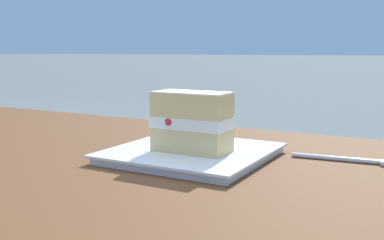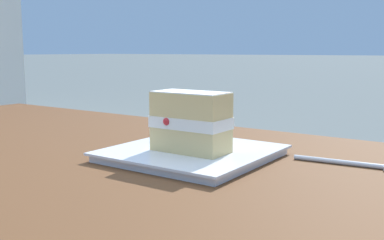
{
  "view_description": "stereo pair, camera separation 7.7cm",
  "coord_description": "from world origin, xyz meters",
  "px_view_note": "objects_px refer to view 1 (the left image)",
  "views": [
    {
      "loc": [
        -0.54,
        0.57,
        0.88
      ],
      "look_at": [
        -0.17,
        -0.09,
        0.76
      ],
      "focal_mm": 43.11,
      "sensor_mm": 36.0,
      "label": 1
    },
    {
      "loc": [
        -0.6,
        0.53,
        0.88
      ],
      "look_at": [
        -0.17,
        -0.09,
        0.76
      ],
      "focal_mm": 43.11,
      "sensor_mm": 36.0,
      "label": 2
    }
  ],
  "objects_px": {
    "dessert_plate": "(192,153)",
    "dessert_fork": "(352,160)",
    "cake_slice": "(192,122)",
    "patio_table": "(80,208)"
  },
  "relations": [
    {
      "from": "patio_table",
      "to": "dessert_fork",
      "type": "xyz_separation_m",
      "value": [
        -0.41,
        -0.19,
        0.09
      ]
    },
    {
      "from": "dessert_fork",
      "to": "cake_slice",
      "type": "bearing_deg",
      "value": 26.52
    },
    {
      "from": "dessert_plate",
      "to": "dessert_fork",
      "type": "bearing_deg",
      "value": -157.59
    },
    {
      "from": "patio_table",
      "to": "dessert_fork",
      "type": "bearing_deg",
      "value": -154.98
    },
    {
      "from": "dessert_plate",
      "to": "dessert_fork",
      "type": "distance_m",
      "value": 0.26
    },
    {
      "from": "patio_table",
      "to": "cake_slice",
      "type": "xyz_separation_m",
      "value": [
        -0.18,
        -0.08,
        0.15
      ]
    },
    {
      "from": "patio_table",
      "to": "cake_slice",
      "type": "distance_m",
      "value": 0.25
    },
    {
      "from": "dessert_fork",
      "to": "dessert_plate",
      "type": "bearing_deg",
      "value": 22.41
    },
    {
      "from": "patio_table",
      "to": "dessert_plate",
      "type": "distance_m",
      "value": 0.22
    },
    {
      "from": "dessert_plate",
      "to": "cake_slice",
      "type": "height_order",
      "value": "cake_slice"
    }
  ]
}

